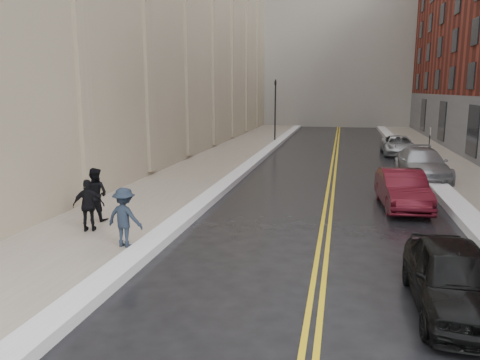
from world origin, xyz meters
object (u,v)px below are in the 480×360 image
at_px(car_silver_near, 422,164).
at_px(car_silver_far, 398,145).
at_px(pedestrian_b, 125,217).
at_px(car_black, 454,278).
at_px(pedestrian_a, 95,194).
at_px(pedestrian_c, 89,205).
at_px(car_maroon, 402,189).

distance_m(car_silver_near, car_silver_far, 9.31).
relative_size(car_silver_near, pedestrian_b, 3.21).
xyz_separation_m(car_black, pedestrian_a, (-10.11, 4.07, 0.33)).
distance_m(car_silver_near, pedestrian_c, 16.28).
relative_size(car_black, pedestrian_c, 2.57).
height_order(car_maroon, pedestrian_a, pedestrian_a).
relative_size(pedestrian_b, pedestrian_c, 1.03).
distance_m(car_maroon, pedestrian_c, 11.23).
height_order(car_silver_near, pedestrian_a, pedestrian_a).
bearing_deg(car_maroon, pedestrian_b, -143.84).
xyz_separation_m(car_maroon, pedestrian_b, (-8.00, -6.74, 0.26)).
xyz_separation_m(car_black, car_maroon, (0.00, 8.60, 0.01)).
bearing_deg(pedestrian_c, car_maroon, -168.25).
height_order(pedestrian_a, pedestrian_b, pedestrian_a).
xyz_separation_m(pedestrian_a, pedestrian_b, (2.11, -2.22, -0.06)).
bearing_deg(car_black, pedestrian_c, 162.85).
bearing_deg(pedestrian_b, car_black, 176.36).
relative_size(car_maroon, car_silver_near, 0.82).
bearing_deg(car_silver_near, car_silver_far, 87.57).
relative_size(car_silver_near, pedestrian_c, 3.30).
bearing_deg(pedestrian_a, car_black, 164.89).
height_order(car_silver_near, pedestrian_b, pedestrian_b).
xyz_separation_m(car_maroon, car_silver_far, (1.51, 15.38, -0.07)).
distance_m(car_silver_near, pedestrian_b, 16.01).
distance_m(car_black, car_silver_near, 14.75).
bearing_deg(pedestrian_c, car_black, 144.64).
xyz_separation_m(car_silver_far, pedestrian_b, (-9.51, -22.11, 0.33)).
height_order(car_black, car_maroon, car_maroon).
bearing_deg(car_black, car_maroon, 89.71).
bearing_deg(pedestrian_b, car_silver_near, -117.42).
xyz_separation_m(car_maroon, pedestrian_a, (-10.11, -4.52, 0.31)).
distance_m(car_maroon, pedestrian_a, 11.08).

